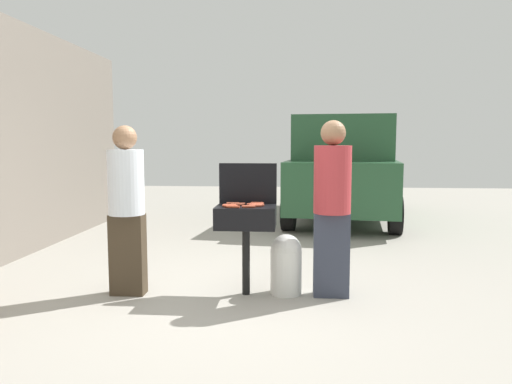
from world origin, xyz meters
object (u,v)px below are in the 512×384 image
(hot_dog_0, at_px, (257,204))
(hot_dog_10, at_px, (233,207))
(hot_dog_9, at_px, (258,205))
(person_right, at_px, (332,202))
(bbq_grill, at_px, (246,220))
(hot_dog_2, at_px, (257,204))
(hot_dog_3, at_px, (230,205))
(hot_dog_7, at_px, (249,207))
(hot_dog_11, at_px, (229,206))
(hot_dog_12, at_px, (231,206))
(hot_dog_4, at_px, (239,204))
(parked_minivan, at_px, (344,168))
(hot_dog_8, at_px, (253,204))
(propane_tank, at_px, (286,263))
(hot_dog_5, at_px, (233,203))
(person_left, at_px, (127,204))
(hot_dog_13, at_px, (238,204))
(hot_dog_1, at_px, (256,206))
(hot_dog_6, at_px, (258,203))

(hot_dog_0, bearing_deg, hot_dog_10, -129.25)
(hot_dog_9, bearing_deg, person_right, 1.96)
(bbq_grill, relative_size, person_right, 0.52)
(hot_dog_2, relative_size, hot_dog_3, 1.00)
(hot_dog_0, xyz_separation_m, hot_dog_3, (-0.26, -0.15, 0.00))
(hot_dog_2, xyz_separation_m, person_right, (0.75, -0.04, 0.03))
(hot_dog_7, height_order, hot_dog_11, same)
(hot_dog_12, height_order, person_right, person_right)
(hot_dog_4, xyz_separation_m, parked_minivan, (1.55, 4.92, 0.10))
(person_right, bearing_deg, hot_dog_3, -3.70)
(hot_dog_8, bearing_deg, person_right, -0.64)
(hot_dog_10, distance_m, propane_tank, 0.82)
(hot_dog_5, bearing_deg, hot_dog_0, 0.94)
(hot_dog_2, height_order, person_left, person_left)
(bbq_grill, bearing_deg, person_left, -175.93)
(hot_dog_13, distance_m, person_right, 0.95)
(hot_dog_1, height_order, person_right, person_right)
(hot_dog_4, bearing_deg, bbq_grill, -36.26)
(hot_dog_1, bearing_deg, hot_dog_10, -153.62)
(hot_dog_4, height_order, hot_dog_12, same)
(hot_dog_6, bearing_deg, propane_tank, -15.79)
(hot_dog_7, bearing_deg, propane_tank, 27.14)
(hot_dog_1, height_order, hot_dog_4, same)
(hot_dog_10, distance_m, parked_minivan, 5.39)
(hot_dog_5, height_order, hot_dog_12, same)
(hot_dog_0, xyz_separation_m, hot_dog_7, (-0.06, -0.23, 0.00))
(hot_dog_12, bearing_deg, hot_dog_13, 72.85)
(person_left, bearing_deg, hot_dog_2, -8.67)
(hot_dog_0, height_order, parked_minivan, parked_minivan)
(hot_dog_5, distance_m, parked_minivan, 5.15)
(hot_dog_2, distance_m, parked_minivan, 5.11)
(hot_dog_12, bearing_deg, parked_minivan, 72.61)
(hot_dog_6, height_order, person_left, person_left)
(hot_dog_5, bearing_deg, hot_dog_13, -50.59)
(bbq_grill, bearing_deg, propane_tank, 6.92)
(hot_dog_10, bearing_deg, hot_dog_7, 10.74)
(hot_dog_8, relative_size, person_left, 0.08)
(hot_dog_5, distance_m, hot_dog_13, 0.09)
(hot_dog_11, bearing_deg, hot_dog_3, 82.04)
(person_left, height_order, parked_minivan, parked_minivan)
(hot_dog_6, bearing_deg, hot_dog_5, -170.07)
(hot_dog_4, xyz_separation_m, hot_dog_9, (0.20, -0.07, 0.00))
(hot_dog_0, distance_m, hot_dog_9, 0.10)
(hot_dog_8, bearing_deg, hot_dog_9, -36.17)
(hot_dog_8, height_order, propane_tank, hot_dog_8)
(hot_dog_2, relative_size, hot_dog_12, 1.00)
(person_left, bearing_deg, bbq_grill, -10.70)
(hot_dog_4, relative_size, parked_minivan, 0.03)
(hot_dog_2, bearing_deg, hot_dog_10, -134.32)
(propane_tank, bearing_deg, hot_dog_1, -159.97)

